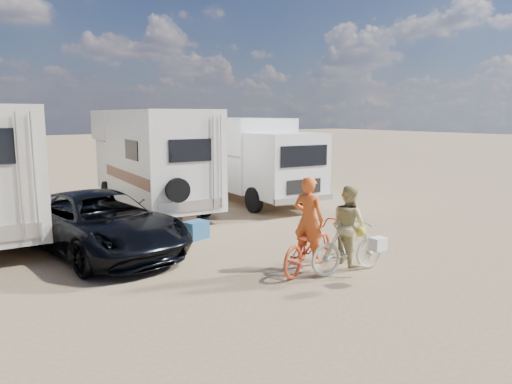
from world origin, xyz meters
TOP-DOWN VIEW (x-y plane):
  - ground at (0.00, 0.00)m, footprint 140.00×140.00m
  - rv_main at (-0.11, 7.43)m, footprint 2.86×7.01m
  - box_truck at (3.49, 6.73)m, footprint 2.87×6.64m
  - dark_suv at (-3.22, 3.16)m, footprint 3.02×5.31m
  - bike_man at (-0.19, -0.53)m, footprint 2.08×1.35m
  - bike_woman at (0.36, -1.12)m, footprint 1.81×0.74m
  - rider_man at (-0.19, -0.53)m, footprint 0.62×0.75m
  - rider_woman at (0.36, -1.12)m, footprint 0.71×0.85m
  - bike_parked at (4.40, 5.98)m, footprint 1.71×0.91m
  - cooler at (-0.83, 3.03)m, footprint 0.64×0.53m
  - crate at (-0.38, 4.34)m, footprint 0.48×0.48m

SIDE VIEW (x-z plane):
  - ground at x=0.00m, z-range 0.00..0.00m
  - crate at x=-0.38m, z-range 0.00..0.32m
  - cooler at x=-0.83m, z-range 0.00..0.45m
  - bike_parked at x=4.40m, z-range 0.00..0.86m
  - bike_man at x=-0.19m, z-range 0.00..1.03m
  - bike_woman at x=0.36m, z-range 0.00..1.05m
  - dark_suv at x=-3.22m, z-range 0.00..1.40m
  - rider_woman at x=0.36m, z-range 0.00..1.59m
  - rider_man at x=-0.19m, z-range 0.00..1.75m
  - box_truck at x=3.49m, z-range 0.00..3.00m
  - rv_main at x=-0.11m, z-range 0.00..3.28m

